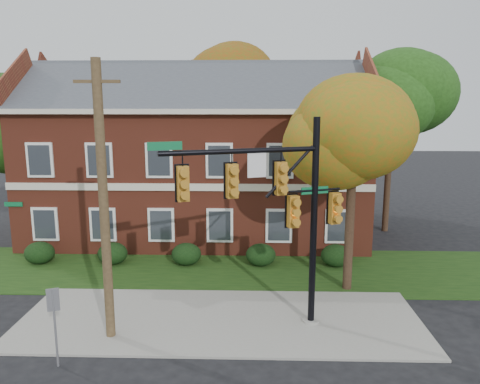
{
  "coord_description": "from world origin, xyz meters",
  "views": [
    {
      "loc": [
        1.14,
        -14.23,
        7.56
      ],
      "look_at": [
        0.64,
        3.0,
        4.23
      ],
      "focal_mm": 35.0,
      "sensor_mm": 36.0,
      "label": 1
    }
  ],
  "objects_px": {
    "tree_near_right": "(361,126)",
    "hedge_center": "(186,254)",
    "tree_left_rear": "(15,119)",
    "utility_pole": "(104,203)",
    "hedge_right": "(261,255)",
    "sign_post": "(54,314)",
    "apartment_building": "(198,148)",
    "traffic_signal": "(279,202)",
    "hedge_far_left": "(40,253)",
    "hedge_far_right": "(336,256)",
    "hedge_left": "(113,253)",
    "tree_right_rear": "(400,92)",
    "tree_far_rear": "(229,84)"
  },
  "relations": [
    {
      "from": "apartment_building",
      "to": "hedge_center",
      "type": "relative_size",
      "value": 13.43
    },
    {
      "from": "hedge_left",
      "to": "hedge_far_left",
      "type": "bearing_deg",
      "value": 180.0
    },
    {
      "from": "tree_right_rear",
      "to": "traffic_signal",
      "type": "height_order",
      "value": "tree_right_rear"
    },
    {
      "from": "apartment_building",
      "to": "tree_right_rear",
      "type": "height_order",
      "value": "tree_right_rear"
    },
    {
      "from": "tree_far_rear",
      "to": "utility_pole",
      "type": "height_order",
      "value": "tree_far_rear"
    },
    {
      "from": "tree_near_right",
      "to": "apartment_building",
      "type": "bearing_deg",
      "value": 131.77
    },
    {
      "from": "tree_far_rear",
      "to": "traffic_signal",
      "type": "relative_size",
      "value": 1.62
    },
    {
      "from": "hedge_far_right",
      "to": "sign_post",
      "type": "relative_size",
      "value": 0.58
    },
    {
      "from": "hedge_right",
      "to": "utility_pole",
      "type": "relative_size",
      "value": 0.16
    },
    {
      "from": "sign_post",
      "to": "tree_right_rear",
      "type": "bearing_deg",
      "value": 25.7
    },
    {
      "from": "hedge_center",
      "to": "hedge_right",
      "type": "height_order",
      "value": "same"
    },
    {
      "from": "hedge_far_right",
      "to": "sign_post",
      "type": "distance_m",
      "value": 12.94
    },
    {
      "from": "tree_right_rear",
      "to": "tree_far_rear",
      "type": "distance_m",
      "value": 12.2
    },
    {
      "from": "tree_right_rear",
      "to": "apartment_building",
      "type": "bearing_deg",
      "value": -175.67
    },
    {
      "from": "hedge_right",
      "to": "sign_post",
      "type": "relative_size",
      "value": 0.58
    },
    {
      "from": "tree_near_right",
      "to": "traffic_signal",
      "type": "relative_size",
      "value": 1.21
    },
    {
      "from": "hedge_far_left",
      "to": "tree_left_rear",
      "type": "bearing_deg",
      "value": 123.42
    },
    {
      "from": "tree_left_rear",
      "to": "utility_pole",
      "type": "relative_size",
      "value": 1.0
    },
    {
      "from": "hedge_far_left",
      "to": "tree_near_right",
      "type": "xyz_separation_m",
      "value": [
        14.22,
        -2.83,
        6.14
      ]
    },
    {
      "from": "hedge_far_left",
      "to": "utility_pole",
      "type": "height_order",
      "value": "utility_pole"
    },
    {
      "from": "hedge_left",
      "to": "hedge_far_right",
      "type": "distance_m",
      "value": 10.5
    },
    {
      "from": "sign_post",
      "to": "tree_near_right",
      "type": "bearing_deg",
      "value": 9.8
    },
    {
      "from": "hedge_center",
      "to": "tree_near_right",
      "type": "relative_size",
      "value": 0.16
    },
    {
      "from": "tree_right_rear",
      "to": "tree_far_rear",
      "type": "height_order",
      "value": "tree_far_rear"
    },
    {
      "from": "hedge_far_right",
      "to": "tree_near_right",
      "type": "bearing_deg",
      "value": -85.48
    },
    {
      "from": "apartment_building",
      "to": "tree_near_right",
      "type": "height_order",
      "value": "apartment_building"
    },
    {
      "from": "hedge_left",
      "to": "hedge_far_right",
      "type": "bearing_deg",
      "value": 0.0
    },
    {
      "from": "hedge_far_left",
      "to": "hedge_center",
      "type": "bearing_deg",
      "value": 0.0
    },
    {
      "from": "apartment_building",
      "to": "hedge_right",
      "type": "xyz_separation_m",
      "value": [
        3.5,
        -5.25,
        -4.46
      ]
    },
    {
      "from": "utility_pole",
      "to": "tree_right_rear",
      "type": "bearing_deg",
      "value": 43.87
    },
    {
      "from": "hedge_far_right",
      "to": "utility_pole",
      "type": "height_order",
      "value": "utility_pole"
    },
    {
      "from": "hedge_left",
      "to": "tree_left_rear",
      "type": "bearing_deg",
      "value": 146.41
    },
    {
      "from": "hedge_center",
      "to": "tree_far_rear",
      "type": "bearing_deg",
      "value": 84.15
    },
    {
      "from": "hedge_center",
      "to": "tree_right_rear",
      "type": "xyz_separation_m",
      "value": [
        11.31,
        6.11,
        7.6
      ]
    },
    {
      "from": "tree_left_rear",
      "to": "hedge_right",
      "type": "bearing_deg",
      "value": -17.37
    },
    {
      "from": "utility_pole",
      "to": "apartment_building",
      "type": "bearing_deg",
      "value": 81.32
    },
    {
      "from": "sign_post",
      "to": "hedge_far_right",
      "type": "bearing_deg",
      "value": 21.18
    },
    {
      "from": "tree_left_rear",
      "to": "traffic_signal",
      "type": "xyz_separation_m",
      "value": [
        13.68,
        -10.42,
        -2.27
      ]
    },
    {
      "from": "tree_right_rear",
      "to": "hedge_right",
      "type": "bearing_deg",
      "value": -141.98
    },
    {
      "from": "tree_near_right",
      "to": "hedge_center",
      "type": "bearing_deg",
      "value": 158.58
    },
    {
      "from": "hedge_far_right",
      "to": "tree_near_right",
      "type": "distance_m",
      "value": 6.77
    },
    {
      "from": "hedge_left",
      "to": "utility_pole",
      "type": "height_order",
      "value": "utility_pole"
    },
    {
      "from": "hedge_center",
      "to": "utility_pole",
      "type": "relative_size",
      "value": 0.16
    },
    {
      "from": "tree_far_rear",
      "to": "hedge_far_right",
      "type": "bearing_deg",
      "value": -66.63
    },
    {
      "from": "hedge_right",
      "to": "traffic_signal",
      "type": "bearing_deg",
      "value": -85.89
    },
    {
      "from": "hedge_far_left",
      "to": "hedge_right",
      "type": "relative_size",
      "value": 1.0
    },
    {
      "from": "hedge_center",
      "to": "hedge_left",
      "type": "bearing_deg",
      "value": 180.0
    },
    {
      "from": "hedge_left",
      "to": "apartment_building",
      "type": "bearing_deg",
      "value": 56.33
    },
    {
      "from": "tree_right_rear",
      "to": "tree_far_rear",
      "type": "xyz_separation_m",
      "value": [
        -9.97,
        6.98,
        0.72
      ]
    },
    {
      "from": "hedge_right",
      "to": "sign_post",
      "type": "height_order",
      "value": "sign_post"
    }
  ]
}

